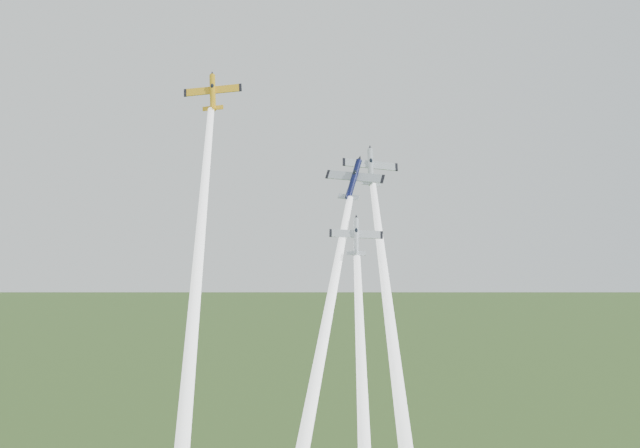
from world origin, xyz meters
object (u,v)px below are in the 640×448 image
Objects in this scene: plane_yellow at (213,92)px; plane_silver_low at (356,237)px; plane_navy at (354,179)px; plane_silver_right at (371,167)px.

plane_silver_low is at bearing -18.95° from plane_yellow.
plane_silver_right reaches higher than plane_navy.
plane_navy is 1.18× the size of plane_silver_low.
plane_yellow is 1.15× the size of plane_silver_low.
plane_silver_right is 16.03m from plane_silver_low.
plane_silver_low is (-3.10, -11.90, -10.28)m from plane_silver_right.
plane_navy reaches higher than plane_silver_low.
plane_navy is 7.11m from plane_silver_right.
plane_silver_low is at bearing -70.19° from plane_navy.
plane_silver_low is (20.30, -7.34, -20.76)m from plane_yellow.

